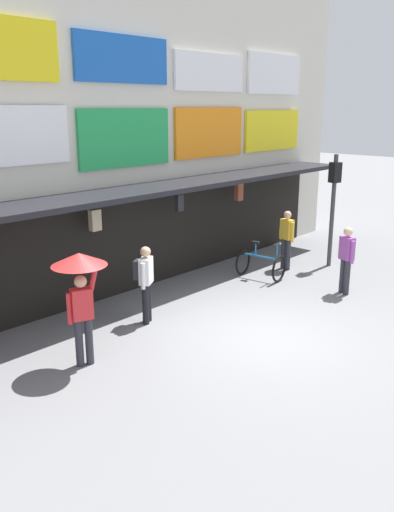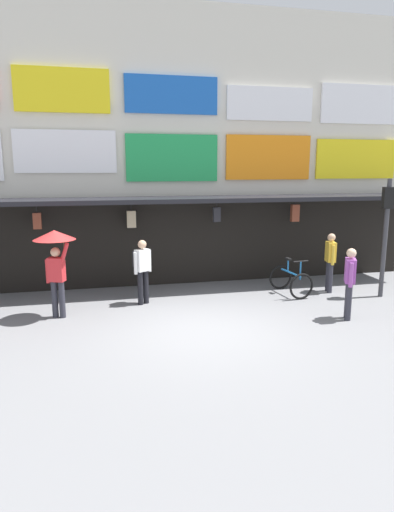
# 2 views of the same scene
# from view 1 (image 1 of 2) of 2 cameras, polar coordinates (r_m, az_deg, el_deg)

# --- Properties ---
(ground_plane) EXTENTS (80.00, 80.00, 0.00)m
(ground_plane) POSITION_cam_1_polar(r_m,az_deg,el_deg) (10.93, 6.60, -8.41)
(ground_plane) COLOR slate
(shopfront) EXTENTS (18.00, 2.60, 8.00)m
(shopfront) POSITION_cam_1_polar(r_m,az_deg,el_deg) (13.18, -9.47, 13.42)
(shopfront) COLOR beige
(shopfront) RESTS_ON ground
(traffic_light_far) EXTENTS (0.34, 0.35, 3.20)m
(traffic_light_far) POSITION_cam_1_polar(r_m,az_deg,el_deg) (15.44, 14.49, 6.65)
(traffic_light_far) COLOR #38383D
(traffic_light_far) RESTS_ON ground
(bicycle_parked) EXTENTS (0.86, 1.24, 1.05)m
(bicycle_parked) POSITION_cam_1_polar(r_m,az_deg,el_deg) (14.27, 6.88, -0.88)
(bicycle_parked) COLOR black
(bicycle_parked) RESTS_ON ground
(pedestrian_with_umbrella) EXTENTS (0.96, 0.96, 2.08)m
(pedestrian_with_umbrella) POSITION_cam_1_polar(r_m,az_deg,el_deg) (9.28, -12.49, -2.28)
(pedestrian_with_umbrella) COLOR #2D2D38
(pedestrian_with_umbrella) RESTS_ON ground
(pedestrian_in_green) EXTENTS (0.29, 0.52, 1.68)m
(pedestrian_in_green) POSITION_cam_1_polar(r_m,az_deg,el_deg) (15.05, 9.62, 2.07)
(pedestrian_in_green) COLOR #2D2D38
(pedestrian_in_green) RESTS_ON ground
(pedestrian_in_white) EXTENTS (0.48, 0.47, 1.68)m
(pedestrian_in_white) POSITION_cam_1_polar(r_m,az_deg,el_deg) (11.16, -5.62, -2.44)
(pedestrian_in_white) COLOR black
(pedestrian_in_white) RESTS_ON ground
(pedestrian_in_blue) EXTENTS (0.35, 0.49, 1.68)m
(pedestrian_in_blue) POSITION_cam_1_polar(r_m,az_deg,el_deg) (13.36, 15.78, -0.06)
(pedestrian_in_blue) COLOR #2D2D38
(pedestrian_in_blue) RESTS_ON ground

